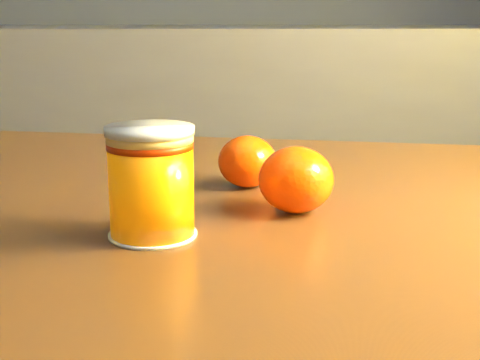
{
  "coord_description": "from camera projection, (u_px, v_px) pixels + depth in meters",
  "views": [
    {
      "loc": [
        0.78,
        -0.38,
        0.93
      ],
      "look_at": [
        0.79,
        0.16,
        0.8
      ],
      "focal_mm": 50.0,
      "sensor_mm": 36.0,
      "label": 1
    }
  ],
  "objects": [
    {
      "name": "table",
      "position": [
        227.0,
        292.0,
        0.68
      ],
      "size": [
        1.11,
        0.87,
        0.75
      ],
      "rotation": [
        0.0,
        0.0,
        -0.18
      ],
      "color": "#5A3416",
      "rests_on": "ground"
    },
    {
      "name": "orange_front",
      "position": [
        296.0,
        180.0,
        0.62
      ],
      "size": [
        0.08,
        0.08,
        0.06
      ],
      "primitive_type": "ellipsoid",
      "rotation": [
        0.0,
        0.0,
        0.09
      ],
      "color": "#FF4705",
      "rests_on": "table"
    },
    {
      "name": "juice_glass",
      "position": [
        151.0,
        183.0,
        0.55
      ],
      "size": [
        0.07,
        0.07,
        0.09
      ],
      "rotation": [
        0.0,
        0.0,
        -0.39
      ],
      "color": "orange",
      "rests_on": "table"
    },
    {
      "name": "orange_back",
      "position": [
        247.0,
        161.0,
        0.71
      ],
      "size": [
        0.07,
        0.07,
        0.06
      ],
      "primitive_type": "ellipsoid",
      "rotation": [
        0.0,
        0.0,
        -0.1
      ],
      "color": "#FF4705",
      "rests_on": "table"
    }
  ]
}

